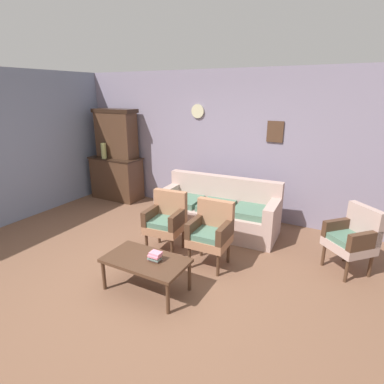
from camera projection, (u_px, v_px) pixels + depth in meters
ground_plane at (147, 276)px, 4.07m from camera, size 7.68×7.68×0.00m
wall_back_with_decor at (227, 145)px, 5.85m from camera, size 6.40×0.09×2.70m
side_cabinet at (117, 178)px, 6.92m from camera, size 1.16×0.55×0.93m
cabinet_upper_hutch at (116, 133)px, 6.69m from camera, size 0.99×0.38×1.03m
vase_on_cabinet at (104, 151)px, 6.64m from camera, size 0.11×0.11×0.33m
floral_couch at (218, 212)px, 5.34m from camera, size 2.07×0.90×0.90m
armchair_near_couch_end at (166, 219)px, 4.61m from camera, size 0.56×0.54×0.90m
armchair_near_cabinet at (211, 231)px, 4.22m from camera, size 0.53×0.50×0.90m
wingback_chair_by_fireplace at (353, 237)px, 4.05m from camera, size 0.71×0.71×0.90m
coffee_table at (146, 262)px, 3.68m from camera, size 1.00×0.56×0.42m
book_stack_on_table at (155, 256)px, 3.62m from camera, size 0.16×0.12×0.11m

